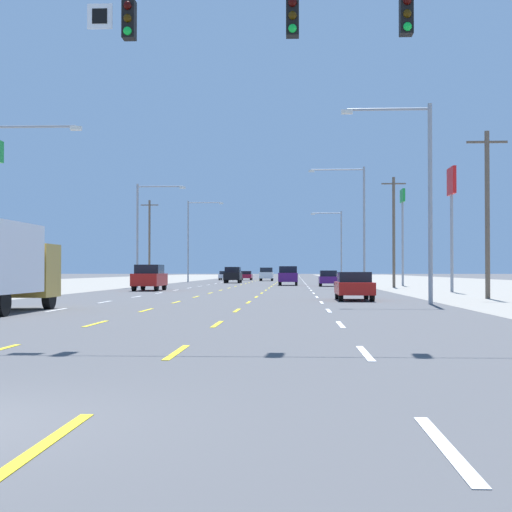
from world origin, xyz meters
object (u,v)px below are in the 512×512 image
streetlight_left_row_1 (143,227)px  streetlight_left_row_2 (192,235)px  hatchback_far_right_midfar (328,278)px  suv_inner_right_far (288,275)px  sedan_inner_left_distant_a (246,275)px  suv_center_turn_farthest (266,274)px  streetlight_left_row_0 (4,196)px  sedan_far_left_distant_b (225,275)px  sedan_far_right_near (354,286)px  pole_sign_right_row_1 (452,196)px  pole_sign_right_row_2 (403,214)px  streetlight_right_row_2 (338,241)px  suv_far_left_mid (150,277)px  streetlight_right_row_0 (421,187)px  streetlight_right_row_1 (358,217)px  suv_inner_left_farther (233,275)px

streetlight_left_row_1 → streetlight_left_row_2: bearing=90.0°
hatchback_far_right_midfar → suv_inner_right_far: suv_inner_right_far is taller
sedan_inner_left_distant_a → streetlight_left_row_2: (-5.99, -20.84, 5.52)m
suv_center_turn_farthest → streetlight_left_row_0: bearing=-96.9°
sedan_far_left_distant_b → sedan_far_right_near: bearing=-80.3°
sedan_far_right_near → sedan_inner_left_distant_a: bearing=97.4°
suv_center_turn_farthest → pole_sign_right_row_1: size_ratio=0.55×
sedan_far_right_near → sedan_far_left_distant_b: bearing=99.7°
pole_sign_right_row_2 → streetlight_right_row_2: bearing=102.7°
streetlight_left_row_2 → streetlight_right_row_2: size_ratio=1.16×
pole_sign_right_row_1 → sedan_inner_left_distant_a: bearing=105.8°
sedan_far_left_distant_b → streetlight_left_row_2: streetlight_left_row_2 is taller
suv_far_left_mid → streetlight_right_row_0: streetlight_right_row_0 is taller
streetlight_left_row_0 → suv_inner_right_far: bearing=73.7°
pole_sign_right_row_1 → streetlight_right_row_1: size_ratio=0.83×
streetlight_left_row_2 → streetlight_right_row_1: bearing=-59.6°
streetlight_left_row_0 → streetlight_right_row_1: streetlight_right_row_1 is taller
suv_center_turn_farthest → sedan_far_right_near: bearing=-84.5°
streetlight_left_row_0 → suv_far_left_mid: bearing=83.6°
suv_inner_right_far → streetlight_left_row_0: bearing=-106.3°
sedan_far_right_near → sedan_inner_left_distant_a: 82.99m
suv_far_left_mid → sedan_inner_left_distant_a: (3.41, 63.93, -0.27)m
suv_far_left_mid → streetlight_right_row_0: 28.62m
sedan_inner_left_distant_a → streetlight_left_row_0: streetlight_left_row_0 is taller
hatchback_far_right_midfar → streetlight_left_row_0: (-16.90, -39.50, 4.25)m
suv_inner_left_farther → hatchback_far_right_midfar: bearing=-61.1°
hatchback_far_right_midfar → sedan_inner_left_distant_a: size_ratio=0.87×
suv_far_left_mid → sedan_far_left_distant_b: size_ratio=1.09×
suv_far_left_mid → pole_sign_right_row_1: size_ratio=0.55×
streetlight_right_row_0 → streetlight_right_row_2: bearing=90.0°
suv_inner_left_farther → streetlight_left_row_0: 59.62m
sedan_far_right_near → pole_sign_right_row_1: 18.60m
suv_far_left_mid → streetlight_right_row_0: size_ratio=0.53×
sedan_far_left_distant_b → pole_sign_right_row_1: (22.39, -67.99, 6.09)m
suv_far_left_mid → sedan_inner_left_distant_a: size_ratio=1.09×
streetlight_left_row_0 → streetlight_right_row_1: bearing=59.6°
streetlight_right_row_0 → suv_center_turn_farthest: bearing=97.2°
sedan_inner_left_distant_a → suv_inner_right_far: bearing=-80.6°
hatchback_far_right_midfar → streetlight_right_row_1: streetlight_right_row_1 is taller
hatchback_far_right_midfar → streetlight_left_row_0: streetlight_left_row_0 is taller
sedan_far_right_near → hatchback_far_right_midfar: 35.11m
suv_inner_left_farther → suv_inner_right_far: bearing=-64.9°
suv_far_left_mid → streetlight_right_row_0: (16.81, -22.76, 4.32)m
sedan_far_right_near → sedan_inner_left_distant_a: same height
hatchback_far_right_midfar → pole_sign_right_row_2: size_ratio=0.40×
suv_inner_right_far → streetlight_right_row_2: 22.84m
hatchback_far_right_midfar → streetlight_left_row_2: bearing=122.7°
suv_inner_right_far → streetlight_right_row_2: size_ratio=0.52×
sedan_inner_left_distant_a → streetlight_left_row_0: 87.00m
hatchback_far_right_midfar → pole_sign_right_row_2: (7.68, 3.31, 6.50)m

